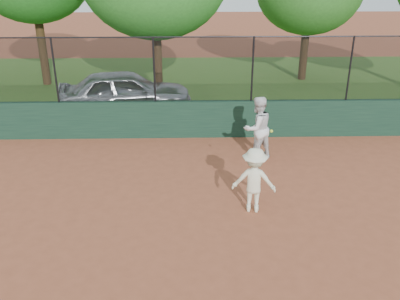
{
  "coord_description": "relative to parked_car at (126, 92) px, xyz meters",
  "views": [
    {
      "loc": [
        0.56,
        -7.38,
        5.43
      ],
      "look_at": [
        0.8,
        2.2,
        1.2
      ],
      "focal_mm": 40.0,
      "sensor_mm": 36.0,
      "label": 1
    }
  ],
  "objects": [
    {
      "name": "ground",
      "position": [
        1.76,
        -8.36,
        -0.81
      ],
      "size": [
        80.0,
        80.0,
        0.0
      ],
      "primitive_type": "plane",
      "color": "#964B30",
      "rests_on": "ground"
    },
    {
      "name": "back_wall",
      "position": [
        1.76,
        -2.36,
        -0.21
      ],
      "size": [
        26.0,
        0.2,
        1.2
      ],
      "primitive_type": "cube",
      "color": "#193827",
      "rests_on": "ground"
    },
    {
      "name": "grass_strip",
      "position": [
        1.76,
        3.64,
        -0.81
      ],
      "size": [
        36.0,
        12.0,
        0.01
      ],
      "primitive_type": "cube",
      "color": "#30581B",
      "rests_on": "ground"
    },
    {
      "name": "parked_car",
      "position": [
        0.0,
        0.0,
        0.0
      ],
      "size": [
        5.03,
        2.74,
        1.62
      ],
      "primitive_type": "imported",
      "rotation": [
        0.0,
        0.0,
        1.75
      ],
      "color": "#A6ACB0",
      "rests_on": "ground"
    },
    {
      "name": "player_second",
      "position": [
        4.23,
        -4.02,
        0.11
      ],
      "size": [
        1.11,
        1.03,
        1.83
      ],
      "primitive_type": "imported",
      "rotation": [
        0.0,
        0.0,
        3.63
      ],
      "color": "silver",
      "rests_on": "ground"
    },
    {
      "name": "player_main",
      "position": [
        3.75,
        -6.9,
        -0.04
      ],
      "size": [
        1.08,
        0.74,
        2.07
      ],
      "color": "beige",
      "rests_on": "ground"
    },
    {
      "name": "fence_assembly",
      "position": [
        1.73,
        -2.36,
        1.42
      ],
      "size": [
        26.0,
        0.06,
        2.0
      ],
      "color": "black",
      "rests_on": "back_wall"
    }
  ]
}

